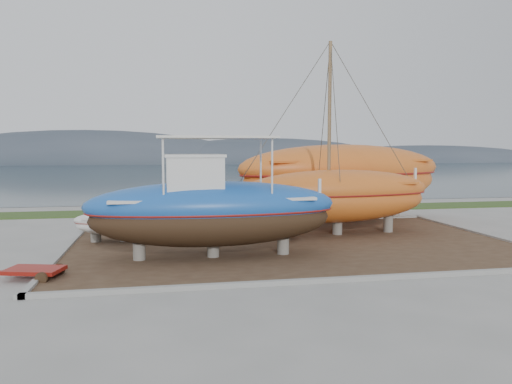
{
  "coord_description": "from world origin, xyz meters",
  "views": [
    {
      "loc": [
        -5.4,
        -16.07,
        4.01
      ],
      "look_at": [
        -1.56,
        4.0,
        2.23
      ],
      "focal_mm": 35.0,
      "sensor_mm": 36.0,
      "label": 1
    }
  ],
  "objects": [
    {
      "name": "ground",
      "position": [
        0.0,
        0.0,
        0.0
      ],
      "size": [
        140.0,
        140.0,
        0.0
      ],
      "primitive_type": "plane",
      "color": "gray",
      "rests_on": "ground"
    },
    {
      "name": "dirt_patch",
      "position": [
        0.0,
        4.0,
        0.03
      ],
      "size": [
        18.0,
        12.0,
        0.06
      ],
      "primitive_type": "cube",
      "color": "#422D1E",
      "rests_on": "ground"
    },
    {
      "name": "curb_frame",
      "position": [
        0.0,
        4.0,
        0.07
      ],
      "size": [
        18.6,
        12.6,
        0.15
      ],
      "primitive_type": null,
      "color": "gray",
      "rests_on": "ground"
    },
    {
      "name": "grass_strip",
      "position": [
        0.0,
        15.5,
        0.04
      ],
      "size": [
        44.0,
        3.0,
        0.08
      ],
      "primitive_type": "cube",
      "color": "#284219",
      "rests_on": "ground"
    },
    {
      "name": "sea",
      "position": [
        0.0,
        70.0,
        0.0
      ],
      "size": [
        260.0,
        100.0,
        0.04
      ],
      "primitive_type": null,
      "color": "#192C33",
      "rests_on": "ground"
    },
    {
      "name": "mountain_ridge",
      "position": [
        0.0,
        125.0,
        0.0
      ],
      "size": [
        200.0,
        36.0,
        20.0
      ],
      "primitive_type": null,
      "color": "#333D49",
      "rests_on": "ground"
    },
    {
      "name": "blue_caique",
      "position": [
        -3.56,
        1.87,
        2.26
      ],
      "size": [
        9.15,
        2.88,
        4.4
      ],
      "primitive_type": null,
      "rotation": [
        0.0,
        0.0,
        0.0
      ],
      "color": "#1C57B2",
      "rests_on": "dirt_patch"
    },
    {
      "name": "white_dinghy",
      "position": [
        -6.93,
        5.68,
        0.7
      ],
      "size": [
        4.38,
        1.92,
        1.28
      ],
      "primitive_type": null,
      "rotation": [
        0.0,
        0.0,
        -0.08
      ],
      "color": "silver",
      "rests_on": "dirt_patch"
    },
    {
      "name": "orange_sailboat",
      "position": [
        2.56,
        5.56,
        4.41
      ],
      "size": [
        9.32,
        3.48,
        8.7
      ],
      "primitive_type": null,
      "rotation": [
        0.0,
        0.0,
        0.09
      ],
      "color": "#C85F1E",
      "rests_on": "dirt_patch"
    },
    {
      "name": "orange_bare_hull",
      "position": [
        4.4,
        9.68,
        2.09
      ],
      "size": [
        12.86,
        6.16,
        4.05
      ],
      "primitive_type": null,
      "rotation": [
        0.0,
        0.0,
        0.21
      ],
      "color": "#C85F1E",
      "rests_on": "dirt_patch"
    },
    {
      "name": "red_trailer",
      "position": [
        -9.27,
        -0.01,
        0.17
      ],
      "size": [
        2.69,
        1.83,
        0.35
      ],
      "primitive_type": null,
      "rotation": [
        0.0,
        0.0,
        -0.27
      ],
      "color": "maroon",
      "rests_on": "ground"
    }
  ]
}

